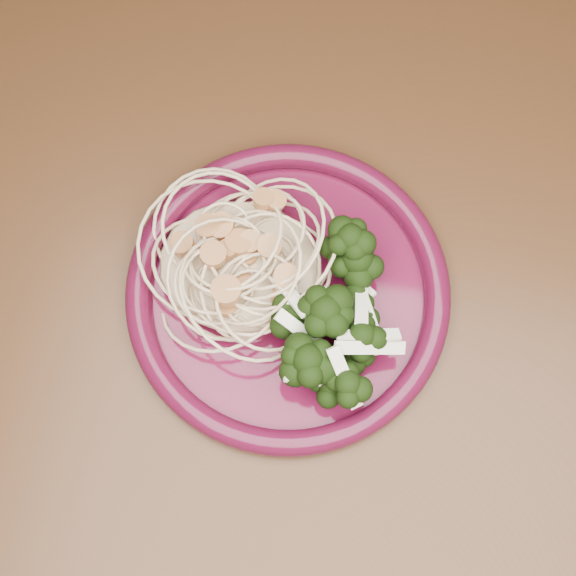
% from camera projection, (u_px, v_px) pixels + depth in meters
% --- Properties ---
extents(dining_table, '(1.20, 0.80, 0.75)m').
position_uv_depth(dining_table, '(260.00, 316.00, 0.71)').
color(dining_table, '#472814').
rests_on(dining_table, ground).
extents(dinner_plate, '(0.31, 0.31, 0.02)m').
position_uv_depth(dinner_plate, '(288.00, 292.00, 0.60)').
color(dinner_plate, '#500C26').
rests_on(dinner_plate, dining_table).
extents(spaghetti_pile, '(0.15, 0.14, 0.03)m').
position_uv_depth(spaghetti_pile, '(239.00, 262.00, 0.60)').
color(spaghetti_pile, beige).
rests_on(spaghetti_pile, dinner_plate).
extents(scallop_cluster, '(0.13, 0.13, 0.04)m').
position_uv_depth(scallop_cluster, '(236.00, 247.00, 0.57)').
color(scallop_cluster, '#C38147').
rests_on(scallop_cluster, spaghetti_pile).
extents(broccoli_pile, '(0.13, 0.16, 0.05)m').
position_uv_depth(broccoli_pile, '(351.00, 317.00, 0.58)').
color(broccoli_pile, black).
rests_on(broccoli_pile, dinner_plate).
extents(onion_garnish, '(0.09, 0.11, 0.05)m').
position_uv_depth(onion_garnish, '(354.00, 306.00, 0.55)').
color(onion_garnish, white).
rests_on(onion_garnish, broccoli_pile).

